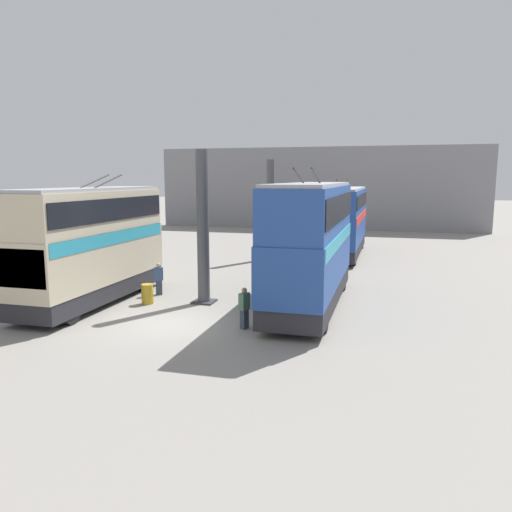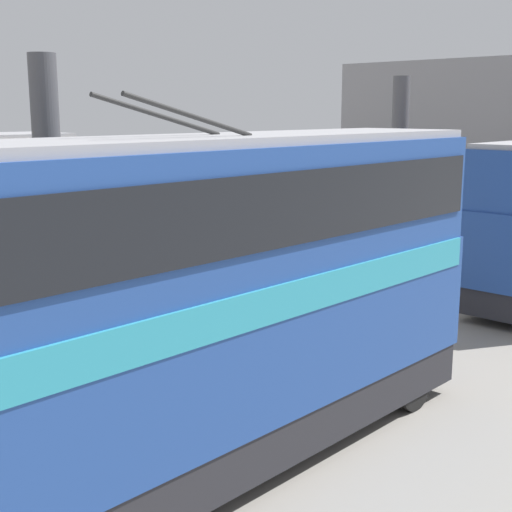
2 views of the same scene
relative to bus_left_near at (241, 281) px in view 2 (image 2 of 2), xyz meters
The scene contains 4 objects.
support_column_near 4.84m from the bus_left_near, 96.35° to the left, with size 0.98×0.98×6.88m.
support_column_far 13.17m from the bus_left_near, 21.42° to the left, with size 0.98×0.98×6.88m.
bus_left_near is the anchor object (origin of this frame).
person_by_right_row 7.82m from the bus_left_near, 87.52° to the left, with size 0.42×0.48×1.57m.
Camera 2 is at (-3.88, -12.70, 5.79)m, focal length 50.00 mm.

